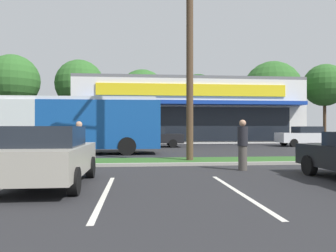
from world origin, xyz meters
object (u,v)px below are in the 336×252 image
(car_2, at_px, (154,137))
(car_4, at_px, (305,136))
(pedestrian_near_bench, at_px, (79,145))
(pedestrian_mid, at_px, (243,145))
(city_bus, at_px, (53,123))
(utility_pole, at_px, (187,37))
(car_3, at_px, (48,156))

(car_2, xyz_separation_m, car_4, (12.39, -0.09, 0.03))
(car_4, xyz_separation_m, pedestrian_near_bench, (-15.83, -12.97, 0.06))
(pedestrian_mid, bearing_deg, city_bus, -84.32)
(car_2, height_order, car_4, car_4)
(city_bus, distance_m, car_4, 19.49)
(utility_pole, height_order, pedestrian_near_bench, utility_pole)
(utility_pole, distance_m, pedestrian_near_bench, 6.49)
(car_3, bearing_deg, utility_pole, -40.47)
(car_3, relative_size, pedestrian_near_bench, 2.38)
(car_2, distance_m, pedestrian_mid, 14.28)
(utility_pole, height_order, city_bus, utility_pole)
(car_2, xyz_separation_m, car_3, (-3.61, -16.59, 0.00))
(city_bus, bearing_deg, pedestrian_near_bench, 111.89)
(car_2, distance_m, car_4, 12.39)
(utility_pole, relative_size, car_3, 2.45)
(pedestrian_mid, bearing_deg, car_4, -166.92)
(city_bus, height_order, pedestrian_near_bench, city_bus)
(car_3, height_order, car_4, car_4)
(car_2, height_order, pedestrian_near_bench, pedestrian_near_bench)
(utility_pole, relative_size, pedestrian_mid, 5.68)
(city_bus, bearing_deg, car_2, -134.07)
(car_2, bearing_deg, car_3, -102.28)
(utility_pole, xyz_separation_m, pedestrian_near_bench, (-4.28, -1.69, -4.58))
(city_bus, xyz_separation_m, car_4, (18.50, 6.05, -0.94))
(car_4, bearing_deg, pedestrian_near_bench, 39.34)
(car_3, xyz_separation_m, car_4, (16.00, 16.50, 0.03))
(car_4, relative_size, pedestrian_near_bench, 2.50)
(city_bus, distance_m, car_2, 8.72)
(city_bus, bearing_deg, pedestrian_mid, 137.93)
(car_4, relative_size, pedestrian_mid, 2.43)
(utility_pole, relative_size, pedestrian_near_bench, 5.83)
(car_4, distance_m, pedestrian_near_bench, 20.47)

